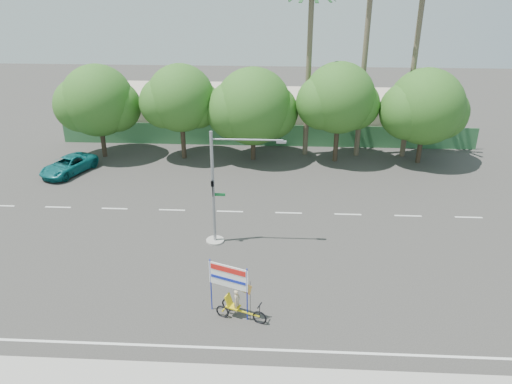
{
  "coord_description": "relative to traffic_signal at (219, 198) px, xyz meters",
  "views": [
    {
      "loc": [
        1.41,
        -22.15,
        15.52
      ],
      "look_at": [
        0.01,
        3.72,
        3.5
      ],
      "focal_mm": 35.0,
      "sensor_mm": 36.0,
      "label": 1
    }
  ],
  "objects": [
    {
      "name": "tree_left",
      "position": [
        -4.85,
        14.02,
        2.14
      ],
      "size": [
        6.66,
        5.6,
        8.07
      ],
      "color": "#473828",
      "rests_on": "ground"
    },
    {
      "name": "tree_far_right",
      "position": [
        15.15,
        14.02,
        1.73
      ],
      "size": [
        7.38,
        6.2,
        7.94
      ],
      "color": "#473828",
      "rests_on": "ground"
    },
    {
      "name": "tree_right",
      "position": [
        8.15,
        14.02,
        2.32
      ],
      "size": [
        6.9,
        5.8,
        8.36
      ],
      "color": "#473828",
      "rests_on": "ground"
    },
    {
      "name": "tree_far_left",
      "position": [
        -11.85,
        14.02,
        1.84
      ],
      "size": [
        7.14,
        6.0,
        7.96
      ],
      "color": "#473828",
      "rests_on": "ground"
    },
    {
      "name": "pickup_truck",
      "position": [
        -13.4,
        10.09,
        -2.24
      ],
      "size": [
        3.97,
        5.39,
        1.36
      ],
      "primitive_type": "imported",
      "rotation": [
        0.0,
        0.0,
        -0.4
      ],
      "color": "#0E6264",
      "rests_on": "ground"
    },
    {
      "name": "ground",
      "position": [
        2.2,
        -3.98,
        -2.92
      ],
      "size": [
        120.0,
        120.0,
        0.0
      ],
      "primitive_type": "plane",
      "color": "#33302D",
      "rests_on": "ground"
    },
    {
      "name": "traffic_signal",
      "position": [
        0.0,
        0.0,
        0.0
      ],
      "size": [
        4.72,
        1.1,
        7.0
      ],
      "color": "gray",
      "rests_on": "ground"
    },
    {
      "name": "palm_short",
      "position": [
        5.7,
        15.52,
        5.94
      ],
      "size": [
        3.73,
        3.79,
        14.45
      ],
      "color": "#70604C",
      "rests_on": "ground"
    },
    {
      "name": "building_right",
      "position": [
        10.2,
        22.02,
        -1.12
      ],
      "size": [
        14.0,
        8.0,
        3.6
      ],
      "primitive_type": "cube",
      "color": "beige",
      "rests_on": "ground"
    },
    {
      "name": "building_left",
      "position": [
        -7.8,
        22.02,
        -0.92
      ],
      "size": [
        12.0,
        8.0,
        4.0
      ],
      "primitive_type": "cube",
      "color": "beige",
      "rests_on": "ground"
    },
    {
      "name": "fence",
      "position": [
        2.2,
        17.52,
        -1.92
      ],
      "size": [
        38.0,
        0.08,
        2.0
      ],
      "primitive_type": "cube",
      "color": "#336B3D",
      "rests_on": "ground"
    },
    {
      "name": "palm_mid",
      "position": [
        14.2,
        15.52,
        6.48
      ],
      "size": [
        3.73,
        3.79,
        15.45
      ],
      "color": "#70604C",
      "rests_on": "ground"
    },
    {
      "name": "trike_billboard",
      "position": [
        1.54,
        -6.94,
        -1.75
      ],
      "size": [
        2.79,
        1.32,
        2.91
      ],
      "rotation": [
        0.0,
        0.0,
        -0.37
      ],
      "color": "black",
      "rests_on": "ground"
    },
    {
      "name": "tree_center",
      "position": [
        1.14,
        14.02,
        1.55
      ],
      "size": [
        7.62,
        6.4,
        7.85
      ],
      "color": "#473828",
      "rests_on": "ground"
    },
    {
      "name": "palm_tall",
      "position": [
        10.2,
        15.52,
        7.55
      ],
      "size": [
        3.73,
        3.79,
        17.45
      ],
      "color": "#70604C",
      "rests_on": "ground"
    }
  ]
}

